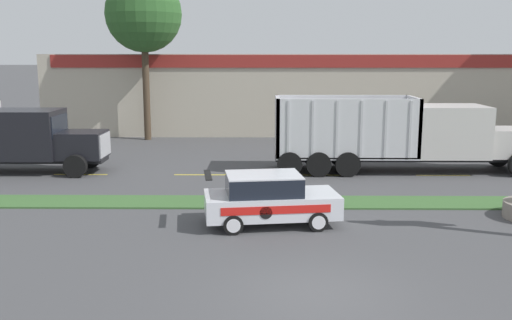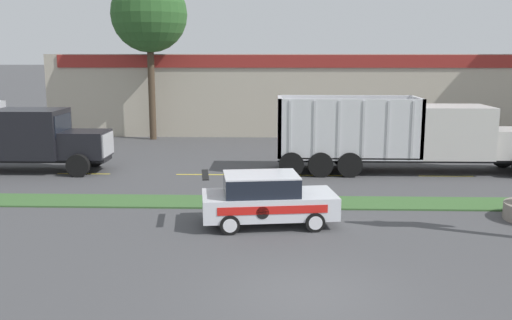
{
  "view_description": "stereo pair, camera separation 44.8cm",
  "coord_description": "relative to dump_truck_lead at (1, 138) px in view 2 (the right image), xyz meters",
  "views": [
    {
      "loc": [
        -1.22,
        -12.01,
        5.27
      ],
      "look_at": [
        -1.46,
        9.11,
        1.37
      ],
      "focal_mm": 40.0,
      "sensor_mm": 36.0,
      "label": 1
    },
    {
      "loc": [
        -0.77,
        -12.0,
        5.27
      ],
      "look_at": [
        -1.46,
        9.11,
        1.37
      ],
      "focal_mm": 40.0,
      "sensor_mm": 36.0,
      "label": 2
    }
  ],
  "objects": [
    {
      "name": "grass_verge",
      "position": [
        13.24,
        -5.38,
        -1.5
      ],
      "size": [
        120.0,
        1.77,
        0.06
      ],
      "primitive_type": "cube",
      "color": "#3D6633",
      "rests_on": "ground_plane"
    },
    {
      "name": "centre_line_5",
      "position": [
        20.08,
        -0.5,
        -1.52
      ],
      "size": [
        2.4,
        0.14,
        0.01
      ],
      "primitive_type": "cube",
      "color": "yellow",
      "rests_on": "ground_plane"
    },
    {
      "name": "ground_plane",
      "position": [
        13.24,
        -13.37,
        -1.53
      ],
      "size": [
        600.0,
        600.0,
        0.0
      ],
      "primitive_type": "plane",
      "color": "#474749"
    },
    {
      "name": "centre_line_3",
      "position": [
        9.28,
        -0.5,
        -1.52
      ],
      "size": [
        2.4,
        0.14,
        0.01
      ],
      "primitive_type": "cube",
      "color": "yellow",
      "rests_on": "ground_plane"
    },
    {
      "name": "store_building_backdrop",
      "position": [
        15.36,
        17.3,
        1.14
      ],
      "size": [
        35.48,
        12.1,
        5.33
      ],
      "color": "#BCB29E",
      "rests_on": "ground_plane"
    },
    {
      "name": "dump_truck_lead",
      "position": [
        0.0,
        0.0,
        0.0
      ],
      "size": [
        11.83,
        2.59,
        3.36
      ],
      "color": "black",
      "rests_on": "ground_plane"
    },
    {
      "name": "dump_truck_trail",
      "position": [
        19.48,
        0.42,
        0.07
      ],
      "size": [
        12.07,
        2.79,
        3.41
      ],
      "color": "black",
      "rests_on": "ground_plane"
    },
    {
      "name": "centre_line_2",
      "position": [
        3.88,
        -0.5,
        -1.52
      ],
      "size": [
        2.4,
        0.14,
        0.01
      ],
      "primitive_type": "cube",
      "color": "yellow",
      "rests_on": "ground_plane"
    },
    {
      "name": "rally_car",
      "position": [
        12.24,
        -8.02,
        -0.69
      ],
      "size": [
        4.38,
        2.45,
        1.66
      ],
      "color": "silver",
      "rests_on": "ground_plane"
    },
    {
      "name": "centre_line_4",
      "position": [
        14.68,
        -0.5,
        -1.52
      ],
      "size": [
        2.4,
        0.14,
        0.01
      ],
      "primitive_type": "cube",
      "color": "yellow",
      "rests_on": "ground_plane"
    },
    {
      "name": "tree_behind_left",
      "position": [
        4.77,
        10.27,
        6.66
      ],
      "size": [
        4.66,
        4.66,
        11.24
      ],
      "color": "#473828",
      "rests_on": "ground_plane"
    }
  ]
}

